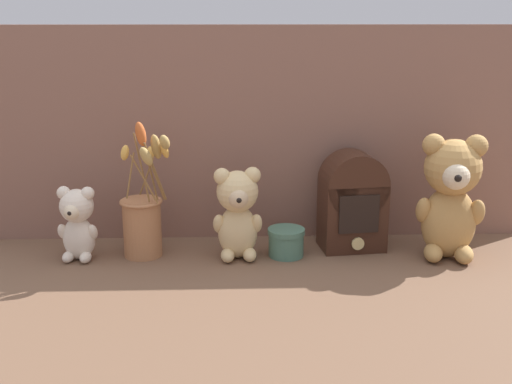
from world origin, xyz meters
name	(u,v)px	position (x,y,z in m)	size (l,w,h in m)	color
ground_plane	(256,258)	(0.00, 0.00, 0.00)	(4.00, 4.00, 0.00)	brown
backdrop_wall	(254,135)	(0.00, 0.17, 0.28)	(1.50, 0.02, 0.56)	#845B4C
teddy_bear_large	(451,195)	(0.47, -0.01, 0.16)	(0.17, 0.16, 0.31)	tan
teddy_bear_medium	(238,211)	(-0.05, 0.00, 0.12)	(0.12, 0.12, 0.23)	#DBBC84
teddy_bear_small	(77,222)	(-0.44, 0.01, 0.10)	(0.10, 0.09, 0.19)	beige
flower_vase	(143,217)	(-0.28, 0.03, 0.10)	(0.14, 0.17, 0.35)	#AD7047
vintage_radio	(353,200)	(0.25, 0.06, 0.13)	(0.17, 0.13, 0.25)	#381E14
decorative_tin_tall	(286,242)	(0.08, 0.01, 0.04)	(0.09, 0.09, 0.07)	#47705B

